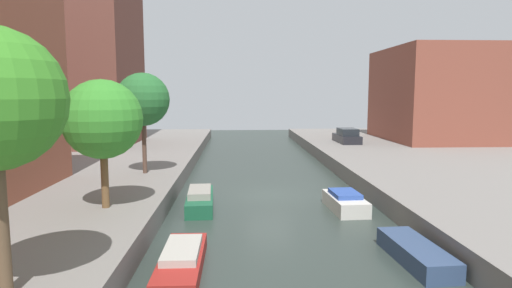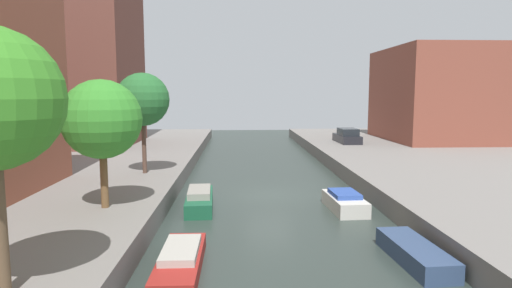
% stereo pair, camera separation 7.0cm
% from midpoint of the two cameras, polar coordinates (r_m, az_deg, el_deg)
% --- Properties ---
extents(ground_plane, '(84.00, 84.00, 0.00)m').
position_cam_midpoint_polar(ground_plane, '(23.70, 1.74, -6.79)').
color(ground_plane, '#2D3833').
extents(apartment_tower_far, '(10.00, 10.46, 19.11)m').
position_cam_midpoint_polar(apartment_tower_far, '(41.87, -23.15, 13.09)').
color(apartment_tower_far, brown).
rests_on(apartment_tower_far, quay_left).
extents(low_block_right, '(10.00, 12.43, 8.92)m').
position_cam_midpoint_polar(low_block_right, '(45.83, 23.03, 6.10)').
color(low_block_right, brown).
rests_on(low_block_right, quay_right).
extents(street_tree_1, '(3.12, 3.12, 5.10)m').
position_cam_midpoint_polar(street_tree_1, '(17.84, -19.88, 3.07)').
color(street_tree_1, brown).
rests_on(street_tree_1, quay_left).
extents(street_tree_2, '(3.00, 3.00, 5.71)m').
position_cam_midpoint_polar(street_tree_2, '(25.06, -14.90, 5.71)').
color(street_tree_2, '#51392E').
rests_on(street_tree_2, quay_left).
extents(parked_car, '(1.81, 4.23, 1.34)m').
position_cam_midpoint_polar(parked_car, '(40.69, 11.96, 0.98)').
color(parked_car, black).
rests_on(parked_car, quay_right).
extents(moored_boat_left_1, '(1.30, 4.31, 0.74)m').
position_cam_midpoint_polar(moored_boat_left_1, '(14.15, -10.01, -15.05)').
color(moored_boat_left_1, maroon).
rests_on(moored_boat_left_1, ground_plane).
extents(moored_boat_left_2, '(1.46, 4.34, 0.96)m').
position_cam_midpoint_polar(moored_boat_left_2, '(21.19, -7.56, -7.33)').
color(moored_boat_left_2, '#195638').
rests_on(moored_boat_left_2, ground_plane).
extents(moored_boat_right_1, '(1.43, 3.75, 0.63)m').
position_cam_midpoint_polar(moored_boat_right_1, '(15.48, 20.38, -13.45)').
color(moored_boat_right_1, '#33476B').
rests_on(moored_boat_right_1, ground_plane).
extents(moored_boat_right_2, '(1.59, 3.33, 0.89)m').
position_cam_midpoint_polar(moored_boat_right_2, '(21.03, 11.68, -7.56)').
color(moored_boat_right_2, beige).
rests_on(moored_boat_right_2, ground_plane).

